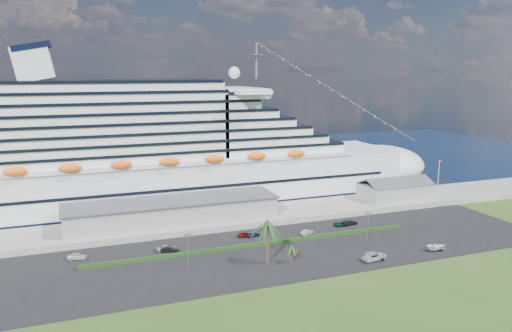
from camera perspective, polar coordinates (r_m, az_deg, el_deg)
name	(u,v)px	position (r m, az deg, el deg)	size (l,w,h in m)	color
ground	(313,265)	(120.10, 6.55, -11.13)	(420.00, 420.00, 0.00)	#2D4F1A
asphalt_lot	(293,249)	(129.26, 4.29, -9.42)	(140.00, 38.00, 0.12)	black
wharf	(254,215)	(154.38, -0.27, -5.65)	(240.00, 20.00, 1.80)	gray
water	(187,166)	(238.67, -7.84, -0.01)	(420.00, 160.00, 0.02)	black
cruise_ship	(168,157)	(167.80, -10.08, 1.07)	(191.00, 38.00, 54.00)	silver
terminal_building	(173,210)	(146.73, -9.49, -5.02)	(61.00, 15.00, 6.30)	gray
port_shed	(395,190)	(177.81, 15.65, -2.66)	(24.00, 12.31, 7.37)	gray
flagpole	(439,175)	(188.11, 20.15, -0.99)	(1.08, 0.16, 12.00)	silver
hedge	(257,244)	(130.47, 0.13, -8.96)	(88.00, 1.10, 0.90)	black
lamp_post_left	(188,247)	(116.20, -7.81, -9.11)	(1.60, 0.35, 8.27)	gray
lamp_post_right	(368,224)	(134.47, 12.67, -6.48)	(1.60, 0.35, 8.27)	gray
palm_tall	(267,227)	(116.41, 1.32, -6.96)	(8.82, 8.82, 11.13)	#47301E
palm_short	(291,249)	(119.00, 4.08, -9.40)	(3.53, 3.53, 4.56)	#47301E
parked_car_0	(77,256)	(129.09, -19.76, -9.69)	(1.87, 4.66, 1.59)	#B9B8BB
parked_car_1	(170,249)	(128.04, -9.83, -9.38)	(1.56, 4.47, 1.47)	black
parked_car_2	(167,248)	(129.12, -10.17, -9.23)	(2.36, 5.12, 1.42)	#9A9CA2
parked_car_3	(253,234)	(137.45, -0.30, -7.83)	(1.75, 4.32, 1.25)	#121940
parked_car_4	(245,234)	(137.26, -1.21, -7.81)	(1.74, 4.33, 1.47)	#61110D
parked_car_5	(307,232)	(139.89, 5.87, -7.53)	(1.41, 4.04, 1.33)	#A4A7AB
parked_car_6	(341,224)	(148.59, 9.71, -6.54)	(2.03, 4.40, 1.22)	#0E3822
parked_car_7	(350,222)	(149.94, 10.65, -6.35)	(2.16, 5.31, 1.54)	black
pickup_truck	(374,257)	(123.90, 13.32, -10.04)	(6.00, 2.95, 2.02)	black
boat_trailer	(437,246)	(135.10, 19.96, -8.62)	(6.13, 4.26, 1.72)	gray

